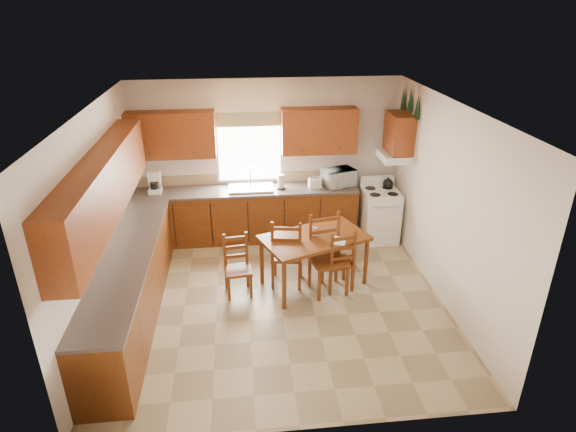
{
  "coord_description": "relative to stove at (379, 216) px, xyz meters",
  "views": [
    {
      "loc": [
        -0.49,
        -5.64,
        3.9
      ],
      "look_at": [
        0.15,
        0.3,
        1.15
      ],
      "focal_mm": 30.0,
      "sensor_mm": 36.0,
      "label": 1
    }
  ],
  "objects": [
    {
      "name": "chair_far_right",
      "position": [
        -1.17,
        -1.52,
        0.13
      ],
      "size": [
        0.56,
        0.54,
        1.14
      ],
      "primitive_type": "cube",
      "rotation": [
        0.0,
        0.0,
        0.2
      ],
      "color": "#663011",
      "rests_on": "floor"
    },
    {
      "name": "window_valance",
      "position": [
        -2.18,
        0.52,
        1.61
      ],
      "size": [
        1.19,
        0.01,
        0.24
      ],
      "primitive_type": "cube",
      "color": "#495F31",
      "rests_on": "wall_back"
    },
    {
      "name": "pine_decal_a",
      "position": [
        0.33,
        -0.34,
        1.94
      ],
      "size": [
        0.22,
        0.22,
        0.36
      ],
      "primitive_type": "cone",
      "color": "#11341C",
      "rests_on": "wall_right"
    },
    {
      "name": "ceiling",
      "position": [
        -1.88,
        -1.67,
        2.26
      ],
      "size": [
        4.5,
        4.5,
        0.0
      ],
      "primitive_type": "plane",
      "color": "olive",
      "rests_on": "floor"
    },
    {
      "name": "lower_cab_left",
      "position": [
        -3.83,
        -1.82,
        0.0
      ],
      "size": [
        0.6,
        3.6,
        0.88
      ],
      "primitive_type": "cube",
      "color": "#663011",
      "rests_on": "floor"
    },
    {
      "name": "stove",
      "position": [
        0.0,
        0.0,
        0.0
      ],
      "size": [
        0.59,
        0.61,
        0.88
      ],
      "primitive_type": "cube",
      "rotation": [
        0.0,
        0.0,
        0.0
      ],
      "color": "white",
      "rests_on": "floor"
    },
    {
      "name": "pine_decal_c",
      "position": [
        0.33,
        0.3,
        1.94
      ],
      "size": [
        0.22,
        0.22,
        0.36
      ],
      "primitive_type": "cone",
      "color": "#11341C",
      "rests_on": "wall_right"
    },
    {
      "name": "wall_left",
      "position": [
        -4.13,
        -1.67,
        0.91
      ],
      "size": [
        4.5,
        4.5,
        0.0
      ],
      "primitive_type": "plane",
      "color": "white",
      "rests_on": "floor"
    },
    {
      "name": "wall_back",
      "position": [
        -1.88,
        0.58,
        0.91
      ],
      "size": [
        4.5,
        4.5,
        0.0
      ],
      "primitive_type": "plane",
      "color": "white",
      "rests_on": "floor"
    },
    {
      "name": "dining_table",
      "position": [
        -1.34,
        -1.3,
        -0.05
      ],
      "size": [
        1.66,
        1.31,
        0.78
      ],
      "primitive_type": "cube",
      "rotation": [
        0.0,
        0.0,
        0.38
      ],
      "color": "#663011",
      "rests_on": "floor"
    },
    {
      "name": "counter_back",
      "position": [
        -2.25,
        0.28,
        0.46
      ],
      "size": [
        3.75,
        0.63,
        0.04
      ],
      "primitive_type": "cube",
      "color": "#50443F",
      "rests_on": "lower_cab_back"
    },
    {
      "name": "pine_decal_b",
      "position": [
        0.33,
        -0.02,
        1.98
      ],
      "size": [
        0.22,
        0.22,
        0.36
      ],
      "primitive_type": "cone",
      "color": "#11341C",
      "rests_on": "wall_right"
    },
    {
      "name": "chair_near_right",
      "position": [
        -1.02,
        -1.43,
        0.04
      ],
      "size": [
        0.47,
        0.45,
        0.96
      ],
      "primitive_type": "cube",
      "rotation": [
        0.0,
        0.0,
        3.33
      ],
      "color": "#663011",
      "rests_on": "floor"
    },
    {
      "name": "upper_cab_back_left",
      "position": [
        -3.43,
        0.42,
        1.42
      ],
      "size": [
        1.41,
        0.33,
        0.75
      ],
      "primitive_type": "cube",
      "color": "brown",
      "rests_on": "wall_back"
    },
    {
      "name": "upper_cab_left",
      "position": [
        -3.96,
        -1.82,
        1.42
      ],
      "size": [
        0.33,
        3.6,
        0.75
      ],
      "primitive_type": "cube",
      "color": "brown",
      "rests_on": "wall_left"
    },
    {
      "name": "wall_right",
      "position": [
        0.37,
        -1.67,
        0.91
      ],
      "size": [
        4.5,
        4.5,
        0.0
      ],
      "primitive_type": "plane",
      "color": "white",
      "rests_on": "floor"
    },
    {
      "name": "backsplash",
      "position": [
        -2.25,
        0.57,
        0.57
      ],
      "size": [
        3.75,
        0.01,
        0.18
      ],
      "primitive_type": "cube",
      "color": "tan",
      "rests_on": "counter_back"
    },
    {
      "name": "sink_basin",
      "position": [
        -2.18,
        0.28,
        0.5
      ],
      "size": [
        0.75,
        0.45,
        0.04
      ],
      "primitive_type": "cube",
      "color": "silver",
      "rests_on": "counter_back"
    },
    {
      "name": "paper_towel",
      "position": [
        -1.68,
        0.25,
        0.61
      ],
      "size": [
        0.11,
        0.11,
        0.25
      ],
      "primitive_type": "cylinder",
      "rotation": [
        0.0,
        0.0,
        0.07
      ],
      "color": "white",
      "rests_on": "counter_back"
    },
    {
      "name": "upper_cab_stove",
      "position": [
        0.2,
        -0.02,
        1.46
      ],
      "size": [
        0.33,
        0.62,
        0.62
      ],
      "primitive_type": "cube",
      "color": "brown",
      "rests_on": "wall_right"
    },
    {
      "name": "wall_front",
      "position": [
        -1.88,
        -3.92,
        0.91
      ],
      "size": [
        4.5,
        4.5,
        0.0
      ],
      "primitive_type": "plane",
      "color": "white",
      "rests_on": "floor"
    },
    {
      "name": "coffeemaker",
      "position": [
        -3.77,
        0.3,
        0.66
      ],
      "size": [
        0.3,
        0.32,
        0.37
      ],
      "primitive_type": "cube",
      "rotation": [
        0.0,
        0.0,
        0.39
      ],
      "color": "white",
      "rests_on": "counter_back"
    },
    {
      "name": "table_card",
      "position": [
        -1.35,
        -1.28,
        0.41
      ],
      "size": [
        0.1,
        0.03,
        0.13
      ],
      "primitive_type": "cube",
      "rotation": [
        0.0,
        0.0,
        -0.06
      ],
      "color": "white",
      "rests_on": "dining_table"
    },
    {
      "name": "window_frame",
      "position": [
        -2.18,
        0.55,
        1.11
      ],
      "size": [
        1.13,
        0.02,
        1.18
      ],
      "primitive_type": "cube",
      "color": "white",
      "rests_on": "wall_back"
    },
    {
      "name": "lower_cab_back",
      "position": [
        -2.25,
        0.28,
        0.0
      ],
      "size": [
        3.75,
        0.6,
        0.88
      ],
      "primitive_type": "cube",
      "color": "#663011",
      "rests_on": "floor"
    },
    {
      "name": "floor",
      "position": [
        -1.88,
        -1.67,
        -0.44
      ],
      "size": [
        4.5,
        4.5,
        0.0
      ],
      "primitive_type": "plane",
      "color": "tan",
      "rests_on": "ground"
    },
    {
      "name": "microwave",
      "position": [
        -0.68,
        0.28,
        0.63
      ],
      "size": [
        0.58,
        0.5,
        0.29
      ],
      "primitive_type": "imported",
      "rotation": [
        0.0,
        0.0,
        0.35
      ],
      "color": "white",
      "rests_on": "counter_back"
    },
    {
      "name": "chair_near_left",
      "position": [
        -1.73,
        -1.23,
        0.09
      ],
      "size": [
        0.52,
        0.5,
        1.07
      ],
      "primitive_type": "cube",
      "rotation": [
        0.0,
        0.0,
        2.96
      ],
      "color": "#663011",
      "rests_on": "floor"
    },
    {
      "name": "window_pane",
      "position": [
        -2.18,
        0.55,
        1.11
      ],
      "size": [
        1.05,
        0.01,
        1.1
      ],
      "primitive_type": "cube",
      "color": "white",
      "rests_on": "wall_back"
    },
    {
      "name": "chair_far_left",
      "position": [
        -2.45,
        -1.44,
        0.0
      ],
      "size": [
        0.41,
        0.4,
        0.88
      ],
      "primitive_type": "cube",
      "rotation": [
        0.0,
        0.0,
        0.13
      ],
      "color": "#663011",
      "rests_on": "floor"
    },
    {
      "name": "table_paper",
      "position": [
        -1.03,
        -1.47,
        0.34
      ],
      "size": [
        0.27,
        0.31,
        0.0
      ],
      "primitive_type": "cube",
      "rotation": [
        0.0,
        0.0,
        -0.34
      ],
      "color": "white",
      "rests_on": "dining_table"
    },
    {
      "name": "counter_left",
      "position": [
        -3.83,
        -1.82,
        0.46
      ],
      "size": [
        0.63,
        3.6,
        0.04
      ],
      "primitive_type": "cube",
      "color": "#50443F",
      "rests_on": "lower_cab_left"
    },
    {
      "name": "range_hood",
      "position": [
        0.15,
        -0.02,
        1.08
      ],
      "size": [
        0.44,
        0.62,
        0.12
      ],
      "primitive_type": "cube",
      "color": "white",
      "rests_on": "wall_right"
    },
    {
      "name": "toaster",
      "position": [
        -1.1,
        0.24,
        0.56
      ],
      "size": [
        0.22,
        0.16,
        0.17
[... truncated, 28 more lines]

